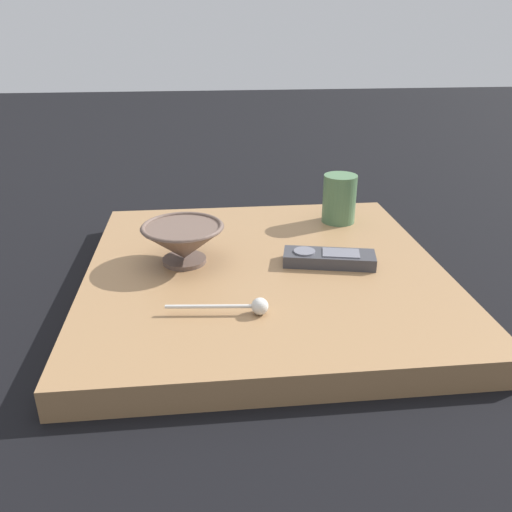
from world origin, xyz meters
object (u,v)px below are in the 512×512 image
object	(u,v)px
teaspoon	(249,306)
tv_remote_near	(329,258)
coffee_mug	(339,199)
cereal_bowl	(183,242)

from	to	relation	value
teaspoon	tv_remote_near	xyz separation A→B (m)	(-0.16, 0.16, -0.00)
coffee_mug	tv_remote_near	size ratio (longest dim) A/B	0.60
teaspoon	tv_remote_near	bearing A→B (deg)	135.23
cereal_bowl	teaspoon	xyz separation A→B (m)	(0.20, 0.10, -0.03)
teaspoon	tv_remote_near	world-z (taller)	teaspoon
teaspoon	cereal_bowl	bearing A→B (deg)	-152.91
cereal_bowl	teaspoon	bearing A→B (deg)	27.09
teaspoon	coffee_mug	bearing A→B (deg)	148.44
coffee_mug	tv_remote_near	bearing A→B (deg)	-18.40
cereal_bowl	teaspoon	distance (m)	0.22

